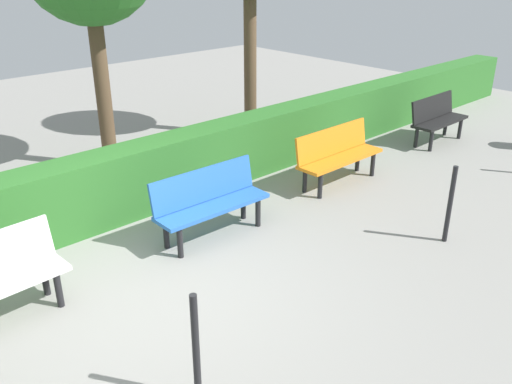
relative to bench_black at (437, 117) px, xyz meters
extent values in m
plane|color=gray|center=(6.68, 0.63, -0.48)|extent=(23.57, 23.57, 0.00)
cube|color=black|center=(0.00, 0.07, -0.06)|extent=(1.36, 0.43, 0.05)
cube|color=black|center=(0.00, -0.12, 0.17)|extent=(1.36, 0.13, 0.42)
cylinder|color=black|center=(-0.53, 0.22, -0.28)|extent=(0.07, 0.07, 0.39)
cylinder|color=black|center=(-0.53, -0.08, -0.28)|extent=(0.07, 0.07, 0.39)
cylinder|color=black|center=(0.53, 0.23, -0.28)|extent=(0.07, 0.07, 0.39)
cylinder|color=black|center=(0.53, -0.07, -0.28)|extent=(0.07, 0.07, 0.39)
cube|color=orange|center=(2.90, 0.07, -0.06)|extent=(1.58, 0.42, 0.05)
cube|color=orange|center=(2.90, -0.12, 0.17)|extent=(1.58, 0.11, 0.42)
cylinder|color=black|center=(2.27, 0.22, -0.28)|extent=(0.07, 0.07, 0.39)
cylinder|color=black|center=(2.27, -0.08, -0.28)|extent=(0.07, 0.07, 0.39)
cylinder|color=black|center=(3.54, 0.22, -0.28)|extent=(0.07, 0.07, 0.39)
cylinder|color=black|center=(3.54, -0.08, -0.28)|extent=(0.07, 0.07, 0.39)
cube|color=blue|center=(5.41, 0.08, -0.06)|extent=(1.53, 0.46, 0.05)
cube|color=blue|center=(5.41, -0.11, 0.17)|extent=(1.52, 0.16, 0.42)
cylinder|color=black|center=(4.81, 0.25, -0.28)|extent=(0.07, 0.07, 0.39)
cylinder|color=black|center=(4.80, -0.05, -0.28)|extent=(0.07, 0.07, 0.39)
cylinder|color=black|center=(6.03, 0.22, -0.28)|extent=(0.07, 0.07, 0.39)
cylinder|color=black|center=(6.02, -0.08, -0.28)|extent=(0.07, 0.07, 0.39)
cylinder|color=black|center=(7.49, 0.18, -0.28)|extent=(0.07, 0.07, 0.39)
cylinder|color=black|center=(7.51, -0.12, -0.28)|extent=(0.07, 0.07, 0.39)
cube|color=#2D6B28|center=(5.46, -1.22, -0.01)|extent=(19.57, 0.54, 0.94)
cylinder|color=brown|center=(2.25, -2.70, 0.97)|extent=(0.24, 0.24, 2.89)
cylinder|color=brown|center=(5.14, -3.01, 0.87)|extent=(0.24, 0.24, 2.69)
cylinder|color=black|center=(3.37, 2.13, 0.02)|extent=(0.06, 0.06, 1.00)
cylinder|color=black|center=(7.22, 2.13, 0.02)|extent=(0.06, 0.06, 1.00)
camera|label=1|loc=(9.16, 4.91, 2.84)|focal=38.13mm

